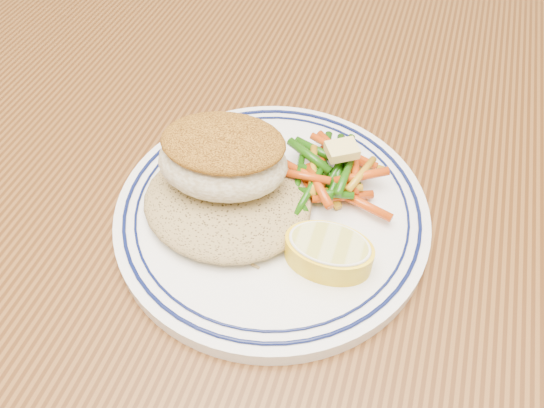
{
  "coord_description": "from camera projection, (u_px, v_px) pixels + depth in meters",
  "views": [
    {
      "loc": [
        0.07,
        -0.31,
        1.11
      ],
      "look_at": [
        -0.02,
        -0.03,
        0.77
      ],
      "focal_mm": 35.0,
      "sensor_mm": 36.0,
      "label": 1
    }
  ],
  "objects": [
    {
      "name": "lemon_wedge",
      "position": [
        329.0,
        251.0,
        0.4
      ],
      "size": [
        0.07,
        0.06,
        0.03
      ],
      "color": "yellow",
      "rests_on": "plate"
    },
    {
      "name": "vegetable_pile",
      "position": [
        330.0,
        174.0,
        0.46
      ],
      "size": [
        0.11,
        0.11,
        0.03
      ],
      "color": "#184A09",
      "rests_on": "plate"
    },
    {
      "name": "dining_table",
      "position": [
        301.0,
        257.0,
        0.55
      ],
      "size": [
        1.5,
        0.9,
        0.75
      ],
      "color": "#45250D",
      "rests_on": "ground"
    },
    {
      "name": "fish_fillet",
      "position": [
        223.0,
        157.0,
        0.42
      ],
      "size": [
        0.12,
        0.09,
        0.05
      ],
      "color": "beige",
      "rests_on": "rice_pilaf"
    },
    {
      "name": "rice_pilaf",
      "position": [
        227.0,
        199.0,
        0.44
      ],
      "size": [
        0.14,
        0.13,
        0.03
      ],
      "primitive_type": "ellipsoid",
      "color": "olive",
      "rests_on": "plate"
    },
    {
      "name": "plate",
      "position": [
        272.0,
        212.0,
        0.45
      ],
      "size": [
        0.27,
        0.27,
        0.02
      ],
      "color": "white",
      "rests_on": "dining_table"
    },
    {
      "name": "butter_pat",
      "position": [
        342.0,
        150.0,
        0.45
      ],
      "size": [
        0.03,
        0.03,
        0.01
      ],
      "primitive_type": "cube",
      "rotation": [
        0.0,
        0.0,
        0.57
      ],
      "color": "#F1DA75",
      "rests_on": "vegetable_pile"
    }
  ]
}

